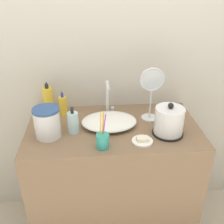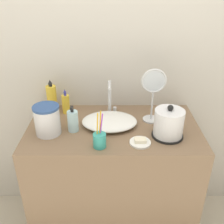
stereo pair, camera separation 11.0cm
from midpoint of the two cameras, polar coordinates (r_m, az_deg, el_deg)
The scene contains 12 objects.
wall_back at distance 1.75m, azimuth -2.46°, elevation 13.88°, with size 6.00×0.04×2.60m.
vanity_counter at distance 1.89m, azimuth -1.50°, elevation -14.78°, with size 1.06×0.59×0.89m.
sink_basin at distance 1.62m, azimuth -2.59°, elevation -2.09°, with size 0.34×0.26×0.06m.
faucet at distance 1.71m, azimuth -2.71°, elevation 3.29°, with size 0.06×0.12×0.23m.
electric_kettle at distance 1.53m, azimuth 10.28°, elevation -2.22°, with size 0.18×0.18×0.20m.
toothbrush_cup at distance 1.41m, azimuth -4.31°, elevation -6.17°, with size 0.07×0.07×0.21m.
lotion_bottle at distance 1.55m, azimuth -10.49°, elevation -2.28°, with size 0.06×0.06×0.16m.
shampoo_bottle at distance 1.79m, azimuth -15.41°, elevation 2.45°, with size 0.07×0.07×0.23m.
mouthwash_bottle at distance 1.76m, azimuth -12.37°, elevation 1.41°, with size 0.05×0.05×0.17m.
soap_dish at distance 1.47m, azimuth 4.49°, elevation -6.27°, with size 0.12×0.12×0.03m.
vanity_mirror at distance 1.63m, azimuth 6.65°, elevation 4.68°, with size 0.15×0.11×0.35m.
water_pitcher at distance 1.54m, azimuth -15.92°, elevation -2.25°, with size 0.15×0.15×0.18m.
Camera 1 is at (-0.12, -1.09, 1.72)m, focal length 42.00 mm.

